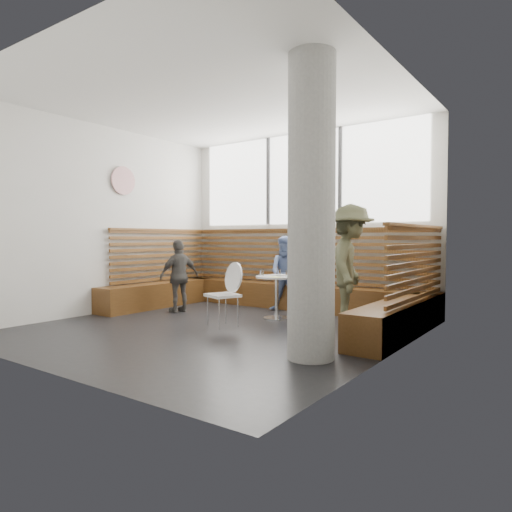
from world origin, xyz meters
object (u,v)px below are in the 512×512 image
Objects in this scene: concrete_column at (311,208)px; adult_man at (350,266)px; cafe_chair at (226,289)px; child_left at (179,276)px; cafe_table at (277,288)px; child_back at (287,274)px.

concrete_column is 1.81× the size of adult_man.
concrete_column is 3.44× the size of cafe_chair.
cafe_chair is at bearing 154.86° from concrete_column.
cafe_chair is (-1.88, 0.88, -1.05)m from concrete_column.
cafe_table is at bearing 119.37° from child_left.
adult_man is 3.02m from child_left.
concrete_column reaches higher than cafe_chair.
child_left is at bearing -166.45° from cafe_table.
concrete_column reaches higher than adult_man.
adult_man reaches higher than cafe_table.
cafe_chair is 1.83m from adult_man.
child_back is 1.05× the size of child_left.
cafe_chair is at bearing -107.22° from cafe_table.
concrete_column is at bearing 172.08° from adult_man.
child_left is at bearing -163.90° from child_back.
cafe_table is 1.30m from adult_man.
child_back is (-0.25, 0.73, 0.17)m from cafe_table.
cafe_chair reaches higher than cafe_table.
child_back is at bearing 126.03° from concrete_column.
adult_man is at bearing 114.29° from child_left.
cafe_table is at bearing 131.46° from concrete_column.
concrete_column reaches higher than child_back.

